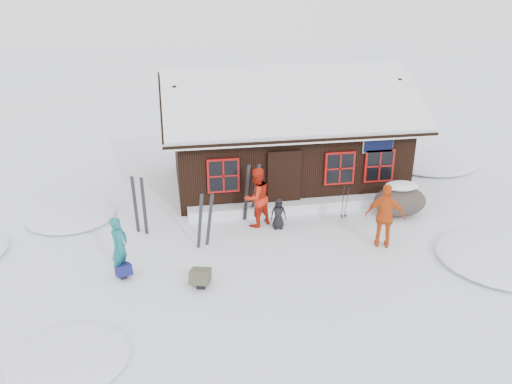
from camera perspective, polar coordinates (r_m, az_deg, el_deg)
ground at (r=14.50m, az=1.90°, el=-6.13°), size 120.00×120.00×0.00m
mountain_hut at (r=18.73m, az=3.22°, el=5.67°), size 8.90×6.09×4.42m
snow_drift at (r=16.73m, az=5.29°, el=-1.55°), size 7.60×0.60×0.35m
snow_mounds at (r=16.50m, az=6.14°, el=-2.60°), size 20.60×13.20×0.48m
skier_teal at (r=13.20m, az=-15.34°, el=-6.03°), size 0.60×0.70×1.61m
skier_orange_left at (r=15.32m, az=0.08°, el=-0.60°), size 1.15×1.07×1.89m
skier_orange_right at (r=14.51m, az=14.57°, el=-2.69°), size 1.20×0.87×1.89m
skier_crouched at (r=15.31m, az=2.57°, el=-2.48°), size 0.50×0.34×0.99m
boulder at (r=16.88m, az=16.12°, el=-0.90°), size 1.73×1.30×1.01m
ski_pair_left at (r=14.20m, az=-5.87°, el=-3.35°), size 0.56×0.17×1.66m
ski_pair_mid at (r=15.25m, az=-13.15°, el=-1.59°), size 0.40×0.25×1.86m
ski_pair_right at (r=15.88m, az=-0.59°, el=-0.02°), size 0.63×0.27×1.86m
ski_poles at (r=16.20m, az=10.09°, el=-1.24°), size 0.21×0.10×1.15m
backpack_blue at (r=13.40m, az=-14.87°, el=-8.81°), size 0.50×0.58×0.27m
backpack_olive at (r=12.68m, az=-6.37°, el=-9.86°), size 0.62×0.72×0.34m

